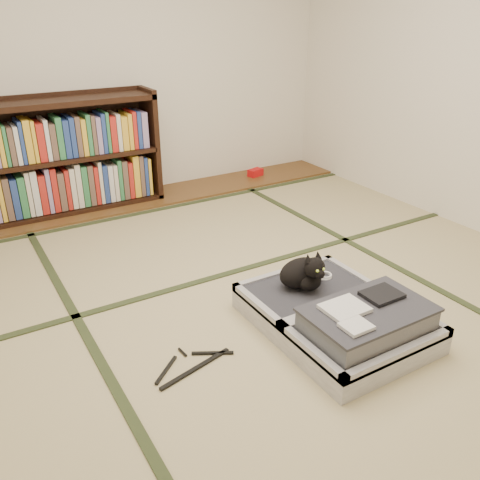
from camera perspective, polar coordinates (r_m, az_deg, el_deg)
floor at (r=3.04m, az=2.61°, el=-6.87°), size 4.50×4.50×0.00m
wood_strip at (r=4.67m, az=-11.05°, el=4.50°), size 4.00×0.50×0.02m
red_item at (r=5.20m, az=1.74°, el=7.59°), size 0.17×0.13×0.07m
room_shell at (r=2.59m, az=3.27°, el=21.81°), size 4.50×4.50×4.50m
tatami_borders at (r=3.41m, az=-1.97°, el=-3.06°), size 4.00×4.50×0.01m
bookcase at (r=4.45m, az=-19.01°, el=8.58°), size 1.54×0.35×0.99m
suitcase at (r=2.77m, az=11.13°, el=-8.49°), size 0.71×0.95×0.28m
cat at (r=2.88m, az=7.24°, el=-3.70°), size 0.32×0.32×0.26m
cable_coil at (r=3.05m, az=9.42°, el=-3.96°), size 0.10×0.10×0.02m
hanger at (r=2.56m, az=-5.35°, el=-13.76°), size 0.43×0.25×0.01m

